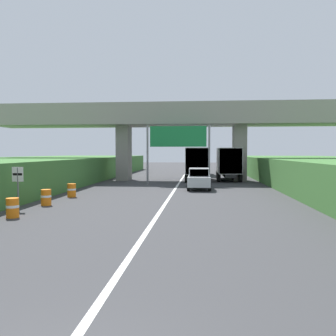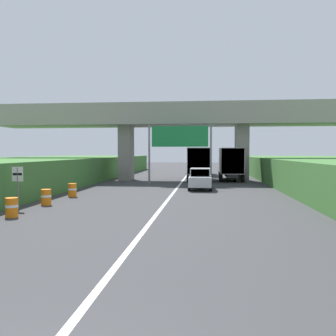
% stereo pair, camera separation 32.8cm
% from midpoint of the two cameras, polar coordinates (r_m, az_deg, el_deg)
% --- Properties ---
extents(lane_centre_stripe, '(0.20, 93.61, 0.01)m').
position_cam_midpoint_polar(lane_centre_stripe, '(30.47, 1.11, -3.05)').
color(lane_centre_stripe, white).
rests_on(lane_centre_stripe, ground).
extents(overpass_bridge, '(40.00, 4.80, 8.00)m').
position_cam_midpoint_polar(overpass_bridge, '(37.14, 1.85, 7.32)').
color(overpass_bridge, gray).
rests_on(overpass_bridge, ground).
extents(overhead_highway_sign, '(5.88, 0.18, 5.50)m').
position_cam_midpoint_polar(overhead_highway_sign, '(32.34, 1.36, 4.50)').
color(overhead_highway_sign, slate).
rests_on(overhead_highway_sign, ground).
extents(speed_limit_sign, '(0.60, 0.08, 2.23)m').
position_cam_midpoint_polar(speed_limit_sign, '(19.80, -23.67, -2.02)').
color(speed_limit_sign, slate).
rests_on(speed_limit_sign, ground).
extents(truck_green, '(2.44, 7.30, 3.44)m').
position_cam_midpoint_polar(truck_green, '(37.92, 9.48, 0.94)').
color(truck_green, black).
rests_on(truck_green, ground).
extents(truck_black, '(2.44, 7.30, 3.44)m').
position_cam_midpoint_polar(truck_black, '(46.29, 4.89, 1.25)').
color(truck_black, black).
rests_on(truck_black, ground).
extents(truck_blue, '(2.44, 7.30, 3.44)m').
position_cam_midpoint_polar(truck_blue, '(36.77, 4.56, 0.92)').
color(truck_blue, black).
rests_on(truck_blue, ground).
extents(car_silver, '(1.86, 4.10, 1.72)m').
position_cam_midpoint_polar(car_silver, '(28.28, 4.74, -1.76)').
color(car_silver, '#B2B5B7').
rests_on(car_silver, ground).
extents(construction_barrel_2, '(0.57, 0.57, 0.90)m').
position_cam_midpoint_polar(construction_barrel_2, '(17.64, -24.45, -5.89)').
color(construction_barrel_2, orange).
rests_on(construction_barrel_2, ground).
extents(construction_barrel_3, '(0.57, 0.57, 0.90)m').
position_cam_midpoint_polar(construction_barrel_3, '(20.94, -19.64, -4.51)').
color(construction_barrel_3, orange).
rests_on(construction_barrel_3, ground).
extents(construction_barrel_4, '(0.57, 0.57, 0.90)m').
position_cam_midpoint_polar(construction_barrel_4, '(24.29, -15.78, -3.50)').
color(construction_barrel_4, orange).
rests_on(construction_barrel_4, ground).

